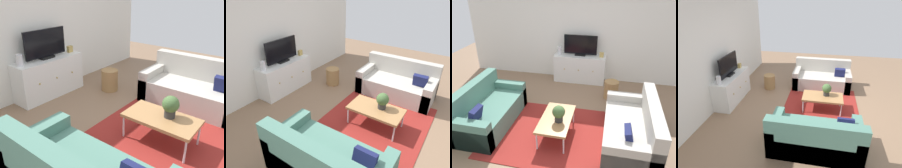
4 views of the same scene
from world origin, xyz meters
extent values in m
plane|color=#84664C|center=(0.00, 0.00, 0.00)|extent=(10.00, 10.00, 0.00)
cube|color=silver|center=(0.00, 2.55, 1.35)|extent=(6.40, 0.12, 2.70)
cube|color=maroon|center=(0.00, -0.15, 0.01)|extent=(2.50, 1.90, 0.01)
cube|color=#4C7A6B|center=(-1.35, 0.67, 0.29)|extent=(0.88, 0.18, 0.58)
cube|color=#B2ADA3|center=(1.35, -0.10, 0.21)|extent=(0.88, 1.72, 0.43)
cube|color=#B2ADA3|center=(1.69, -0.10, 0.42)|extent=(0.20, 1.72, 0.84)
cube|color=#B2ADA3|center=(1.35, 0.67, 0.29)|extent=(0.88, 0.18, 0.58)
cube|color=#191E4C|center=(1.30, -0.63, 0.55)|extent=(0.17, 0.30, 0.32)
cube|color=#A37547|center=(0.04, -0.18, 0.37)|extent=(0.55, 1.00, 0.04)
cylinder|color=silver|center=(-0.19, -0.64, 0.17)|extent=(0.03, 0.03, 0.35)
cylinder|color=silver|center=(0.28, -0.64, 0.17)|extent=(0.03, 0.03, 0.35)
cylinder|color=silver|center=(-0.19, 0.28, 0.17)|extent=(0.03, 0.03, 0.35)
cylinder|color=silver|center=(0.28, 0.28, 0.17)|extent=(0.03, 0.03, 0.35)
cylinder|color=#2D2D2D|center=(0.11, -0.26, 0.45)|extent=(0.15, 0.15, 0.11)
sphere|color=#426033|center=(0.11, -0.26, 0.59)|extent=(0.23, 0.23, 0.23)
cube|color=white|center=(0.08, 2.27, 0.37)|extent=(1.38, 0.44, 0.75)
sphere|color=#B79338|center=(-0.30, 2.04, 0.41)|extent=(0.03, 0.03, 0.03)
sphere|color=#B79338|center=(0.08, 2.04, 0.41)|extent=(0.03, 0.03, 0.03)
sphere|color=#B79338|center=(0.47, 2.04, 0.41)|extent=(0.03, 0.03, 0.03)
cube|color=black|center=(0.08, 2.29, 0.77)|extent=(0.28, 0.16, 0.04)
cube|color=black|center=(0.08, 2.29, 1.05)|extent=(0.88, 0.04, 0.51)
cylinder|color=silver|center=(-0.49, 2.27, 0.85)|extent=(0.11, 0.11, 0.20)
cube|color=tan|center=(0.66, 2.27, 0.81)|extent=(0.11, 0.07, 0.13)
cylinder|color=#9E7547|center=(0.99, 1.49, 0.22)|extent=(0.34, 0.34, 0.44)
camera|label=1|loc=(-2.59, -1.40, 2.07)|focal=38.48mm
camera|label=2|loc=(-2.94, -1.35, 2.58)|focal=32.71mm
camera|label=3|loc=(0.92, -3.47, 2.80)|focal=36.08mm
camera|label=4|loc=(-4.24, -0.18, 2.74)|focal=30.85mm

